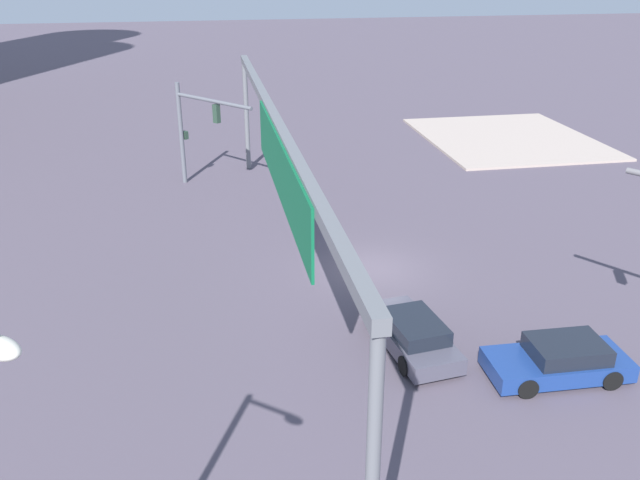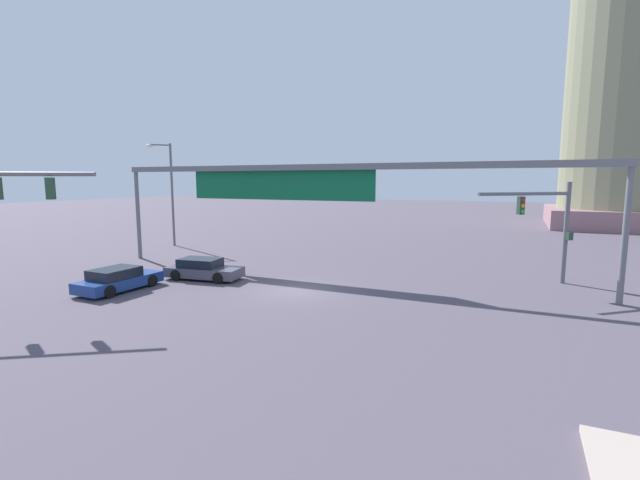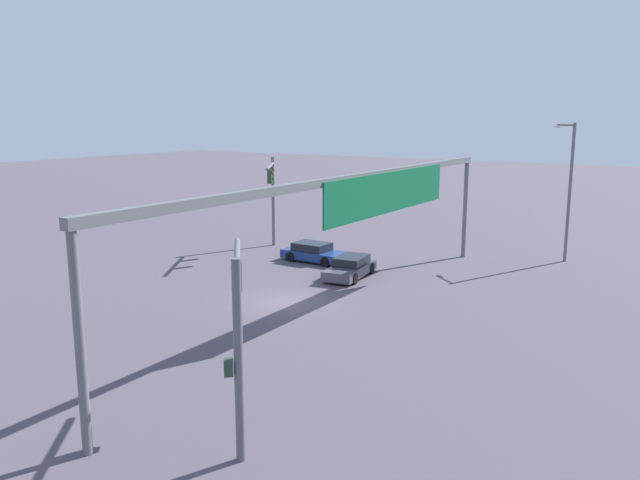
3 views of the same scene
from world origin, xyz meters
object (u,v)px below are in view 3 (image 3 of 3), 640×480
traffic_signal_opposite_side (272,187)px  streetlamp_curved_arm (568,184)px  sedan_car_waiting_far (314,253)px  traffic_signal_near_corner (237,317)px  sedan_car_approaching (350,267)px

traffic_signal_opposite_side → streetlamp_curved_arm: (-7.12, 18.21, 0.65)m
traffic_signal_opposite_side → sedan_car_waiting_far: bearing=36.4°
traffic_signal_near_corner → sedan_car_approaching: (-18.02, -6.65, -3.08)m
traffic_signal_near_corner → streetlamp_curved_arm: (-29.20, 2.90, 1.37)m
traffic_signal_near_corner → streetlamp_curved_arm: streetlamp_curved_arm is taller
streetlamp_curved_arm → sedan_car_waiting_far: streetlamp_curved_arm is taller
streetlamp_curved_arm → sedan_car_approaching: size_ratio=1.94×
sedan_car_approaching → traffic_signal_near_corner: bearing=12.5°
traffic_signal_opposite_side → traffic_signal_near_corner: bearing=1.8°
traffic_signal_opposite_side → sedan_car_waiting_far: traffic_signal_opposite_side is taller
traffic_signal_near_corner → sedan_car_waiting_far: bearing=-12.0°
traffic_signal_opposite_side → sedan_car_waiting_far: size_ratio=1.47×
traffic_signal_near_corner → streetlamp_curved_arm: size_ratio=0.64×
traffic_signal_opposite_side → streetlamp_curved_arm: size_ratio=0.72×
streetlamp_curved_arm → sedan_car_approaching: streetlamp_curved_arm is taller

